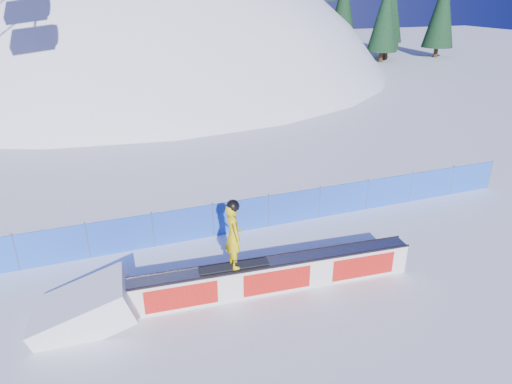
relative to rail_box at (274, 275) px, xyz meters
name	(u,v)px	position (x,y,z in m)	size (l,w,h in m)	color
ground	(296,309)	(0.21, -0.98, -0.47)	(160.00, 160.00, 0.00)	white
snow_hill	(145,221)	(0.21, 41.02, -18.47)	(64.00, 64.00, 64.00)	white
safety_fence	(241,216)	(0.21, 3.52, 0.13)	(22.05, 0.05, 1.30)	blue
rail_box	(274,275)	(0.00, 0.00, 0.00)	(8.01, 1.16, 0.96)	silver
snow_ramp	(87,322)	(-4.98, 0.38, -0.47)	(2.39, 1.59, 0.90)	white
snowboarder	(233,235)	(-1.13, 0.09, 1.45)	(1.89, 0.67, 1.96)	black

